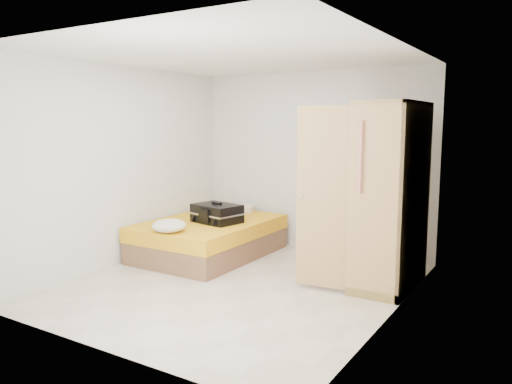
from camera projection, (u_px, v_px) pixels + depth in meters
The scene contains 7 objects.
room at pixel (237, 173), 5.63m from camera, with size 4.00×4.02×2.60m.
bed at pixel (209, 238), 7.04m from camera, with size 1.42×2.02×0.50m.
wardrobe at pixel (385, 200), 5.64m from camera, with size 1.17×1.24×2.10m.
person at pixel (325, 206), 6.12m from camera, with size 0.62×0.41×1.71m, color red.
suitcase at pixel (217, 213), 6.88m from camera, with size 0.73×0.59×0.28m.
round_cushion at pixel (169, 226), 6.27m from camera, with size 0.43×0.43×0.16m, color white.
pillow at pixel (237, 208), 7.77m from camera, with size 0.51×0.26×0.09m, color white.
Camera 1 is at (3.12, -4.66, 1.87)m, focal length 35.00 mm.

